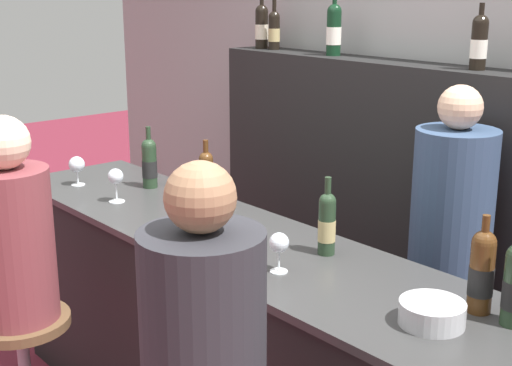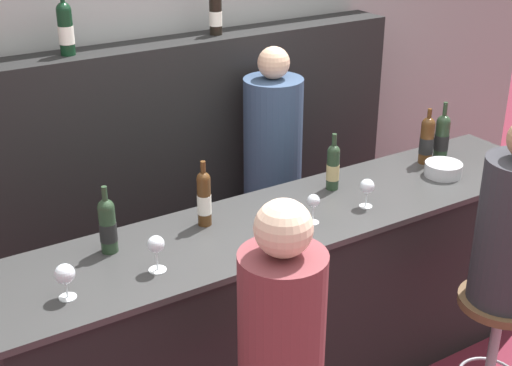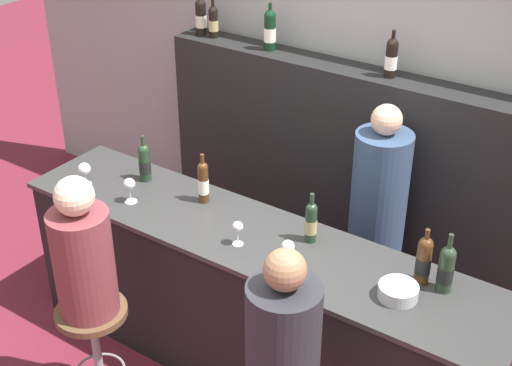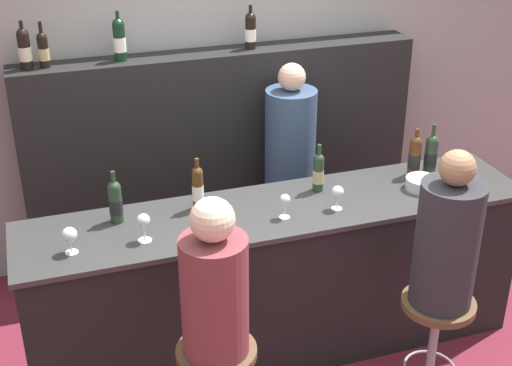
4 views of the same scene
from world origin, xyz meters
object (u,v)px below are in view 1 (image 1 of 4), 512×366
Objects in this scene: wine_glass_1 at (116,178)px; guest_seated_left at (12,233)px; wine_bottle_counter_0 at (149,163)px; wine_bottle_backbar_2 at (334,29)px; wine_glass_0 at (77,165)px; bar_stool_left at (23,350)px; wine_bottle_backbar_1 at (274,30)px; metal_bowl at (432,313)px; wine_glass_2 at (222,221)px; bartender at (447,280)px; wine_bottle_counter_2 at (327,223)px; guest_seated_right at (204,346)px; wine_bottle_backbar_3 at (479,42)px; wine_glass_3 at (279,244)px; wine_bottle_counter_3 at (482,271)px; wine_bottle_counter_1 at (206,180)px; wine_bottle_backbar_0 at (262,26)px.

guest_seated_left is (0.22, -0.59, -0.07)m from wine_glass_1.
wine_bottle_backbar_2 is (0.24, 1.06, 0.61)m from wine_bottle_counter_0.
bar_stool_left is (0.60, -0.59, -0.56)m from wine_glass_0.
wine_bottle_backbar_1 is 2.49m from metal_bowl.
wine_bottle_counter_0 is 0.93m from wine_glass_2.
bar_stool_left is at bearing -122.21° from bartender.
wine_bottle_counter_2 is 1.36m from bar_stool_left.
wine_glass_2 is at bearing 138.43° from guest_seated_right.
bartender is (1.06, -0.37, -1.02)m from wine_bottle_backbar_2.
guest_seated_left is (-1.49, -0.67, 0.01)m from metal_bowl.
bartender is (0.97, 1.54, -0.32)m from guest_seated_left.
wine_bottle_backbar_3 is 1.45m from wine_glass_3.
wine_bottle_counter_3 is at bearing -50.73° from bartender.
wine_bottle_backbar_3 is 0.36× the size of guest_seated_left.
wine_bottle_backbar_2 is at bearing 141.86° from metal_bowl.
bartender reaches higher than metal_bowl.
wine_bottle_counter_1 is at bearing 149.60° from wine_glass_2.
wine_bottle_counter_0 is 0.47m from wine_bottle_counter_1.
wine_glass_1 is 1.10× the size of wine_glass_2.
bar_stool_left is 0.78× the size of guest_seated_right.
metal_bowl is at bearing -61.06° from wine_bottle_backbar_3.
wine_bottle_counter_3 is 0.97× the size of wine_bottle_backbar_2.
wine_bottle_backbar_3 reaches higher than guest_seated_left.
wine_bottle_backbar_2 is at bearing -0.00° from wine_bottle_backbar_1.
wine_glass_0 is 2.09m from metal_bowl.
wine_bottle_counter_0 reaches higher than metal_bowl.
wine_bottle_backbar_0 reaches higher than wine_bottle_counter_1.
wine_bottle_backbar_0 reaches higher than wine_glass_1.
wine_glass_2 is (0.43, -0.25, -0.03)m from wine_bottle_counter_1.
wine_glass_1 is 0.23× the size of bar_stool_left.
bar_stool_left is at bearing -112.85° from wine_bottle_backbar_3.
wine_bottle_backbar_2 reaches higher than bartender.
wine_bottle_backbar_2 is (0.48, -0.00, 0.02)m from wine_bottle_backbar_1.
wine_glass_1 is at bearing 110.18° from bar_stool_left.
wine_glass_3 is (1.11, 0.00, -0.01)m from wine_glass_1.
wine_bottle_counter_3 is at bearing -0.00° from wine_bottle_counter_2.
wine_glass_1 is at bearing -141.54° from bartender.
wine_bottle_backbar_0 is (-0.82, 1.06, 0.60)m from wine_bottle_counter_1.
wine_bottle_backbar_3 is at bearing 43.07° from wine_glass_0.
wine_bottle_counter_2 is 1.51× the size of metal_bowl.
wine_glass_2 is at bearing 46.05° from guest_seated_left.
wine_glass_0 is 0.18× the size of guest_seated_left.
wine_glass_2 is at bearing -165.15° from wine_bottle_counter_3.
wine_glass_1 is at bearing 110.18° from guest_seated_left.
metal_bowl is 0.71m from guest_seated_right.
wine_bottle_counter_3 is at bearing 8.26° from wine_glass_1.
wine_bottle_backbar_2 is 2.22× the size of wine_glass_2.
wine_bottle_backbar_3 is at bearing 52.07° from wine_glass_1.
guest_seated_left is 0.52× the size of bartender.
wine_bottle_backbar_1 is (-0.24, 1.06, 0.59)m from wine_bottle_counter_0.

